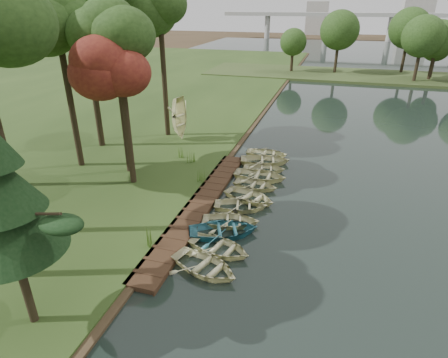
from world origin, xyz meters
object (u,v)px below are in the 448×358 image
(rowboat_1, at_px, (220,246))
(stored_rowboat, at_px, (181,135))
(boardwalk, at_px, (200,205))
(rowboat_2, at_px, (224,229))
(pine_tree, at_px, (0,199))
(rowboat_0, at_px, (205,265))

(rowboat_1, relative_size, stored_rowboat, 0.86)
(boardwalk, xyz_separation_m, rowboat_2, (2.32, -2.65, 0.29))
(pine_tree, bearing_deg, rowboat_1, 50.00)
(rowboat_2, bearing_deg, pine_tree, 123.38)
(rowboat_2, xyz_separation_m, pine_tree, (-5.33, -8.14, 5.24))
(boardwalk, distance_m, rowboat_0, 6.25)
(boardwalk, xyz_separation_m, rowboat_1, (2.55, -4.16, 0.24))
(boardwalk, distance_m, rowboat_2, 3.53)
(rowboat_0, height_order, stored_rowboat, stored_rowboat)
(boardwalk, relative_size, pine_tree, 1.90)
(pine_tree, bearing_deg, boardwalk, 74.39)
(rowboat_1, relative_size, pine_tree, 0.39)
(rowboat_0, xyz_separation_m, pine_tree, (-5.34, -4.99, 5.27))
(rowboat_0, bearing_deg, pine_tree, 152.36)
(rowboat_0, relative_size, pine_tree, 0.41)
(rowboat_1, bearing_deg, stored_rowboat, 42.60)
(boardwalk, distance_m, rowboat_1, 4.88)
(boardwalk, height_order, rowboat_2, rowboat_2)
(pine_tree, bearing_deg, rowboat_2, 56.77)
(boardwalk, bearing_deg, rowboat_2, -48.81)
(stored_rowboat, height_order, pine_tree, pine_tree)
(boardwalk, bearing_deg, pine_tree, -105.61)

